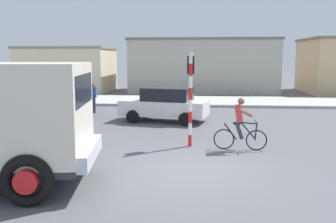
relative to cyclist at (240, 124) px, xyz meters
The scene contains 9 objects.
ground_plane 2.77m from the cyclist, 122.51° to the right, with size 120.00×120.00×0.00m, color #56565B.
sidewalk_far 12.76m from the cyclist, 96.38° to the left, with size 80.00×5.00×0.16m, color #ADADA8.
cyclist is the anchor object (origin of this frame).
traffic_light_pole 2.08m from the cyclist, 165.36° to the left, with size 0.24×0.43×3.20m.
car_red_near 10.46m from the cyclist, 147.36° to the left, with size 4.04×1.96×1.60m.
car_white_mid 5.93m from the cyclist, 119.94° to the left, with size 4.26×2.48×1.60m.
pedestrian_near_kerb 10.20m from the cyclist, 133.68° to the left, with size 0.34×0.22×1.62m.
building_corner_left 23.47m from the cyclist, 123.26° to the left, with size 7.53×5.75×3.81m.
building_mid_block 20.40m from the cyclist, 93.29° to the left, with size 12.20×6.47×4.47m.
Camera 1 is at (0.15, -9.95, 3.06)m, focal length 40.12 mm.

